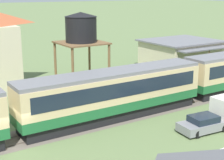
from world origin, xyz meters
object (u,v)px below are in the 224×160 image
parked_car_grey (204,124)px  water_tower (81,30)px  station_building (180,54)px  passenger_train (116,92)px

parked_car_grey → water_tower: bearing=101.2°
station_building → parked_car_grey: station_building is taller
passenger_train → parked_car_grey: (4.10, -6.35, -1.71)m
passenger_train → parked_car_grey: size_ratio=12.09×
water_tower → parked_car_grey: water_tower is taller
parked_car_grey → passenger_train: bearing=128.3°
passenger_train → parked_car_grey: 7.75m
water_tower → parked_car_grey: (1.71, -17.20, -5.90)m
passenger_train → water_tower: water_tower is taller
passenger_train → water_tower: (2.39, 10.85, 4.19)m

